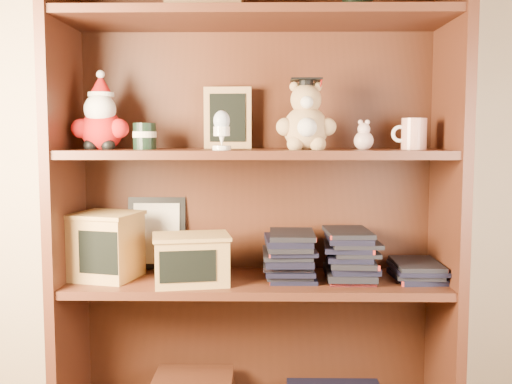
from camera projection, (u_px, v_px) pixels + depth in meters
bookcase at (255, 203)px, 1.88m from camera, size 1.20×0.35×1.60m
shelf_lower at (256, 283)px, 1.85m from camera, size 1.14×0.33×0.02m
shelf_upper at (256, 154)px, 1.82m from camera, size 1.14×0.33×0.02m
santa_plush at (101, 120)px, 1.81m from camera, size 0.17×0.13×0.25m
teachers_tin at (145, 136)px, 1.82m from camera, size 0.07×0.07×0.08m
chalkboard_plaque at (228, 119)px, 1.92m from camera, size 0.15×0.08×0.20m
egg_cup at (222, 129)px, 1.74m from camera, size 0.05×0.05×0.11m
grad_teddy_bear at (306, 122)px, 1.80m from camera, size 0.18×0.15×0.22m
pink_figurine at (364, 138)px, 1.81m from camera, size 0.06×0.06×0.09m
teacher_mug at (413, 134)px, 1.80m from camera, size 0.11×0.08×0.09m
certificate_frame at (157, 233)px, 1.98m from camera, size 0.19×0.05×0.24m
treats_box at (106, 245)px, 1.85m from camera, size 0.23×0.23×0.20m
pencils_box at (191, 259)px, 1.78m from camera, size 0.25×0.20×0.15m
book_stack_left at (289, 253)px, 1.84m from camera, size 0.14×0.20×0.16m
book_stack_mid at (350, 254)px, 1.84m from camera, size 0.14×0.20×0.16m
book_stack_right at (414, 269)px, 1.84m from camera, size 0.14×0.20×0.06m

